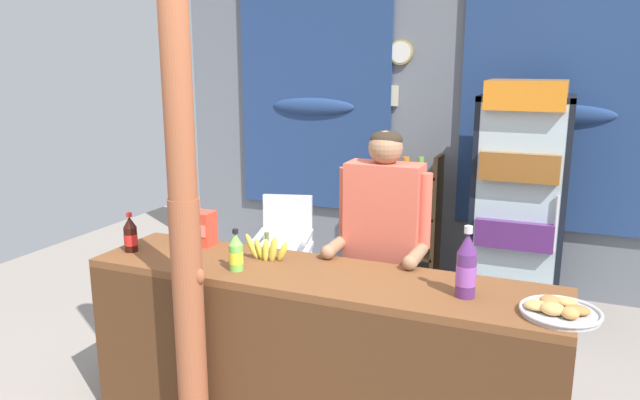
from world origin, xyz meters
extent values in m
plane|color=gray|center=(0.00, 1.19, 0.00)|extent=(7.71, 7.71, 0.00)
cube|color=slate|center=(0.00, 3.02, 1.36)|extent=(4.62, 0.12, 2.71)
cube|color=navy|center=(-0.98, 2.93, 1.65)|extent=(1.49, 0.04, 2.11)
ellipsoid|color=navy|center=(-0.98, 2.91, 1.55)|extent=(0.82, 0.10, 0.16)
cube|color=navy|center=(1.15, 2.93, 1.65)|extent=(1.55, 0.04, 2.11)
ellipsoid|color=navy|center=(1.15, 2.91, 1.55)|extent=(0.85, 0.10, 0.16)
cylinder|color=tan|center=(-0.17, 2.94, 2.03)|extent=(0.21, 0.03, 0.21)
cylinder|color=white|center=(-0.17, 2.93, 2.03)|extent=(0.18, 0.01, 0.18)
cube|color=beige|center=(-0.30, 2.94, 1.66)|extent=(0.24, 0.02, 0.18)
cube|color=brown|center=(0.13, 0.41, 0.89)|extent=(2.45, 0.57, 0.04)
cube|color=#4E2E18|center=(0.13, 0.14, 0.44)|extent=(2.45, 0.04, 0.87)
cube|color=#4E2E18|center=(-1.06, 0.41, 0.44)|extent=(0.08, 0.51, 0.87)
cylinder|color=#995133|center=(-0.39, 0.02, 0.67)|extent=(0.15, 0.15, 1.33)
cylinder|color=#995133|center=(-0.39, 0.02, 2.00)|extent=(0.14, 0.14, 1.33)
ellipsoid|color=#995133|center=(-0.32, 0.02, 0.96)|extent=(0.06, 0.05, 0.08)
cube|color=black|center=(0.94, 2.72, 0.86)|extent=(0.66, 0.04, 1.72)
cube|color=black|center=(0.63, 2.42, 0.86)|extent=(0.04, 0.64, 1.72)
cube|color=black|center=(1.25, 2.42, 0.86)|extent=(0.04, 0.64, 1.72)
cube|color=black|center=(0.94, 2.42, 1.70)|extent=(0.66, 0.64, 0.04)
cube|color=black|center=(0.94, 2.42, 0.04)|extent=(0.66, 0.64, 0.08)
cube|color=silver|center=(0.94, 2.12, 0.91)|extent=(0.60, 0.02, 1.56)
cylinder|color=#B7B7BC|center=(1.21, 2.09, 0.86)|extent=(0.02, 0.02, 0.40)
cube|color=silver|center=(0.94, 2.42, 0.64)|extent=(0.58, 0.56, 0.02)
cube|color=#56286B|center=(0.94, 2.29, 0.75)|extent=(0.54, 0.52, 0.20)
cube|color=silver|center=(0.94, 2.42, 1.13)|extent=(0.58, 0.56, 0.02)
cube|color=brown|center=(0.94, 2.29, 1.24)|extent=(0.54, 0.52, 0.20)
cube|color=silver|center=(0.94, 2.42, 1.62)|extent=(0.58, 0.56, 0.02)
cube|color=orange|center=(0.94, 2.29, 1.73)|extent=(0.54, 0.52, 0.20)
cube|color=brown|center=(-0.19, 2.74, 0.59)|extent=(0.04, 0.28, 1.19)
cube|color=brown|center=(0.25, 2.74, 0.59)|extent=(0.04, 0.28, 1.19)
cube|color=brown|center=(0.03, 2.74, 1.01)|extent=(0.44, 0.28, 0.02)
cylinder|color=orange|center=(-0.04, 2.74, 1.09)|extent=(0.06, 0.06, 0.14)
cylinder|color=#75C64C|center=(0.09, 2.74, 1.09)|extent=(0.05, 0.05, 0.14)
cube|color=brown|center=(0.03, 2.74, 0.65)|extent=(0.44, 0.28, 0.02)
cylinder|color=#75C64C|center=(-0.04, 2.74, 0.73)|extent=(0.06, 0.06, 0.12)
cylinder|color=silver|center=(0.09, 2.74, 0.74)|extent=(0.06, 0.06, 0.16)
cube|color=brown|center=(0.03, 2.74, 0.30)|extent=(0.44, 0.28, 0.02)
cylinder|color=silver|center=(-0.04, 2.74, 0.36)|extent=(0.06, 0.06, 0.11)
cylinder|color=#75C64C|center=(0.09, 2.74, 0.38)|extent=(0.05, 0.05, 0.15)
cube|color=silver|center=(-0.85, 2.00, 0.44)|extent=(0.54, 0.54, 0.04)
cube|color=silver|center=(-0.90, 2.19, 0.66)|extent=(0.41, 0.15, 0.40)
cylinder|color=silver|center=(-0.98, 1.77, 0.22)|extent=(0.04, 0.04, 0.44)
cylinder|color=silver|center=(-0.62, 1.87, 0.22)|extent=(0.04, 0.04, 0.44)
cylinder|color=silver|center=(-1.08, 2.13, 0.22)|extent=(0.04, 0.04, 0.44)
cylinder|color=silver|center=(-0.72, 2.23, 0.22)|extent=(0.04, 0.04, 0.44)
cube|color=silver|center=(-1.04, 1.95, 0.56)|extent=(0.14, 0.39, 0.03)
cube|color=silver|center=(-0.66, 2.05, 0.56)|extent=(0.14, 0.39, 0.03)
cylinder|color=#28282D|center=(0.23, 0.91, 0.43)|extent=(0.11, 0.11, 0.86)
cylinder|color=#28282D|center=(0.41, 0.91, 0.43)|extent=(0.11, 0.11, 0.86)
cube|color=#D15B47|center=(0.32, 0.91, 1.14)|extent=(0.42, 0.20, 0.55)
sphere|color=#997051|center=(0.32, 0.91, 1.50)|extent=(0.19, 0.19, 0.19)
ellipsoid|color=#2D2319|center=(0.32, 0.92, 1.54)|extent=(0.18, 0.18, 0.10)
cylinder|color=#D15B47|center=(0.10, 0.91, 1.16)|extent=(0.08, 0.08, 0.42)
cylinder|color=#997051|center=(0.10, 0.76, 0.95)|extent=(0.07, 0.26, 0.07)
sphere|color=#997051|center=(0.10, 0.63, 0.95)|extent=(0.08, 0.08, 0.08)
cylinder|color=#D15B47|center=(0.55, 0.91, 1.16)|extent=(0.08, 0.08, 0.42)
cylinder|color=#997051|center=(0.55, 0.76, 0.95)|extent=(0.07, 0.26, 0.07)
sphere|color=#997051|center=(0.55, 0.63, 0.95)|extent=(0.08, 0.08, 0.08)
cylinder|color=#56286B|center=(0.87, 0.38, 1.02)|extent=(0.09, 0.09, 0.21)
cone|color=#56286B|center=(0.87, 0.38, 1.17)|extent=(0.09, 0.09, 0.09)
cylinder|color=silver|center=(0.87, 0.38, 1.23)|extent=(0.04, 0.04, 0.03)
cylinder|color=purple|center=(0.87, 0.38, 1.02)|extent=(0.09, 0.09, 0.09)
cylinder|color=black|center=(-0.98, 0.33, 0.98)|extent=(0.07, 0.07, 0.14)
cone|color=black|center=(-0.98, 0.33, 1.08)|extent=(0.07, 0.07, 0.06)
cylinder|color=red|center=(-0.98, 0.33, 1.13)|extent=(0.03, 0.03, 0.02)
cylinder|color=red|center=(-0.98, 0.33, 0.98)|extent=(0.08, 0.08, 0.06)
cylinder|color=#75C64C|center=(-0.27, 0.28, 0.98)|extent=(0.07, 0.07, 0.14)
cone|color=#75C64C|center=(-0.27, 0.28, 1.08)|extent=(0.07, 0.07, 0.06)
cylinder|color=black|center=(-0.27, 0.28, 1.12)|extent=(0.03, 0.03, 0.02)
cylinder|color=yellow|center=(-0.27, 0.28, 0.98)|extent=(0.07, 0.07, 0.06)
cube|color=#E5422D|center=(-0.70, 0.59, 1.01)|extent=(0.17, 0.12, 0.20)
cube|color=#FF826D|center=(-0.70, 0.53, 1.01)|extent=(0.15, 0.00, 0.07)
cylinder|color=#BCBCC1|center=(1.28, 0.32, 0.92)|extent=(0.32, 0.32, 0.02)
torus|color=#BCBCC1|center=(1.28, 0.32, 0.93)|extent=(0.34, 0.34, 0.02)
ellipsoid|color=#B2753D|center=(1.34, 0.32, 0.95)|extent=(0.10, 0.08, 0.04)
ellipsoid|color=tan|center=(1.30, 0.38, 0.95)|extent=(0.09, 0.07, 0.04)
ellipsoid|color=#B2753D|center=(1.23, 0.39, 0.95)|extent=(0.09, 0.09, 0.04)
ellipsoid|color=tan|center=(1.19, 0.31, 0.95)|extent=(0.11, 0.09, 0.04)
ellipsoid|color=tan|center=(1.25, 0.28, 0.95)|extent=(0.10, 0.09, 0.05)
ellipsoid|color=#C68947|center=(1.32, 0.27, 0.95)|extent=(0.07, 0.08, 0.05)
ellipsoid|color=#DBCC42|center=(-0.29, 0.48, 0.98)|extent=(0.10, 0.04, 0.15)
ellipsoid|color=#DBCC42|center=(-0.25, 0.48, 0.97)|extent=(0.07, 0.04, 0.13)
ellipsoid|color=#DBCC42|center=(-0.20, 0.48, 0.97)|extent=(0.04, 0.04, 0.13)
ellipsoid|color=#DBCC42|center=(-0.16, 0.48, 0.98)|extent=(0.07, 0.03, 0.15)
ellipsoid|color=#DBCC42|center=(-0.11, 0.50, 0.97)|extent=(0.08, 0.04, 0.13)
cylinder|color=olive|center=(-0.20, 0.49, 1.04)|extent=(0.02, 0.02, 0.05)
camera|label=1|loc=(1.26, -2.25, 1.96)|focal=33.79mm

